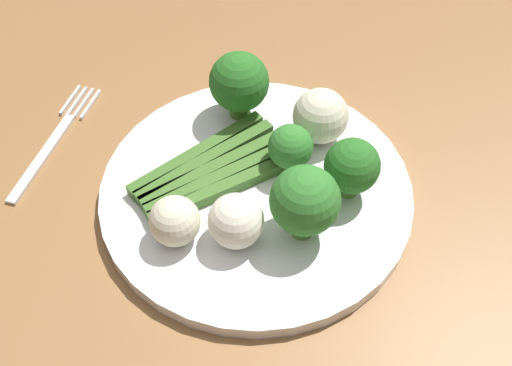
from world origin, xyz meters
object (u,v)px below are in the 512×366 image
(cauliflower_near_fork, at_px, (175,221))
(asparagus_bundle, at_px, (213,170))
(broccoli_near_center, at_px, (352,167))
(broccoli_front_left, at_px, (290,147))
(fork, at_px, (55,139))
(dining_table, at_px, (183,232))
(cauliflower_mid, at_px, (320,116))
(cauliflower_front, at_px, (236,221))
(broccoli_left, at_px, (305,201))
(broccoli_back_right, at_px, (239,83))
(plate, at_px, (256,191))

(cauliflower_near_fork, bearing_deg, asparagus_bundle, 101.57)
(broccoli_near_center, relative_size, broccoli_front_left, 1.19)
(broccoli_near_center, xyz_separation_m, fork, (-0.28, -0.09, -0.05))
(dining_table, height_order, asparagus_bundle, asparagus_bundle)
(cauliflower_mid, distance_m, cauliflower_front, 0.14)
(broccoli_near_center, height_order, fork, broccoli_near_center)
(asparagus_bundle, distance_m, broccoli_left, 0.11)
(broccoli_front_left, height_order, cauliflower_mid, cauliflower_mid)
(broccoli_near_center, xyz_separation_m, cauliflower_front, (-0.06, -0.10, -0.01))
(asparagus_bundle, relative_size, cauliflower_near_fork, 3.70)
(dining_table, distance_m, broccoli_near_center, 0.22)
(broccoli_left, xyz_separation_m, cauliflower_front, (-0.04, -0.04, -0.02))
(dining_table, xyz_separation_m, cauliflower_near_fork, (0.05, -0.06, 0.13))
(asparagus_bundle, distance_m, cauliflower_near_fork, 0.08)
(cauliflower_mid, bearing_deg, broccoli_back_right, -168.47)
(broccoli_left, bearing_deg, plate, 162.23)
(broccoli_back_right, distance_m, cauliflower_front, 0.15)
(dining_table, relative_size, broccoli_front_left, 27.89)
(plate, height_order, cauliflower_front, cauliflower_front)
(broccoli_left, bearing_deg, broccoli_back_right, 144.49)
(asparagus_bundle, distance_m, broccoli_front_left, 0.08)
(dining_table, height_order, fork, fork)
(plate, relative_size, broccoli_back_right, 3.99)
(broccoli_near_center, distance_m, broccoli_front_left, 0.06)
(broccoli_back_right, xyz_separation_m, broccoli_near_center, (0.14, -0.03, -0.01))
(broccoli_back_right, bearing_deg, broccoli_left, -35.51)
(plate, relative_size, cauliflower_near_fork, 6.54)
(broccoli_back_right, height_order, cauliflower_mid, broccoli_back_right)
(asparagus_bundle, bearing_deg, broccoli_left, -72.07)
(cauliflower_near_fork, height_order, cauliflower_mid, cauliflower_mid)
(broccoli_front_left, bearing_deg, cauliflower_front, -88.23)
(asparagus_bundle, bearing_deg, broccoli_near_center, -42.95)
(cauliflower_mid, relative_size, fork, 0.33)
(broccoli_left, height_order, broccoli_near_center, broccoli_left)
(plate, relative_size, broccoli_front_left, 5.64)
(cauliflower_front, bearing_deg, broccoli_near_center, 59.88)
(dining_table, height_order, broccoli_near_center, broccoli_near_center)
(dining_table, bearing_deg, broccoli_left, 2.50)
(dining_table, xyz_separation_m, broccoli_near_center, (0.15, 0.07, 0.14))
(broccoli_left, bearing_deg, broccoli_front_left, 130.21)
(broccoli_back_right, xyz_separation_m, fork, (-0.14, -0.12, -0.05))
(plate, distance_m, cauliflower_front, 0.07)
(dining_table, bearing_deg, asparagus_bundle, 23.52)
(broccoli_near_center, xyz_separation_m, cauliflower_mid, (-0.06, 0.05, -0.01))
(broccoli_left, distance_m, cauliflower_mid, 0.12)
(broccoli_back_right, height_order, fork, broccoli_back_right)
(plate, bearing_deg, broccoli_front_left, 68.28)
(cauliflower_near_fork, bearing_deg, dining_table, 131.29)
(broccoli_left, bearing_deg, dining_table, -177.50)
(asparagus_bundle, xyz_separation_m, cauliflower_near_fork, (0.02, -0.07, 0.02))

